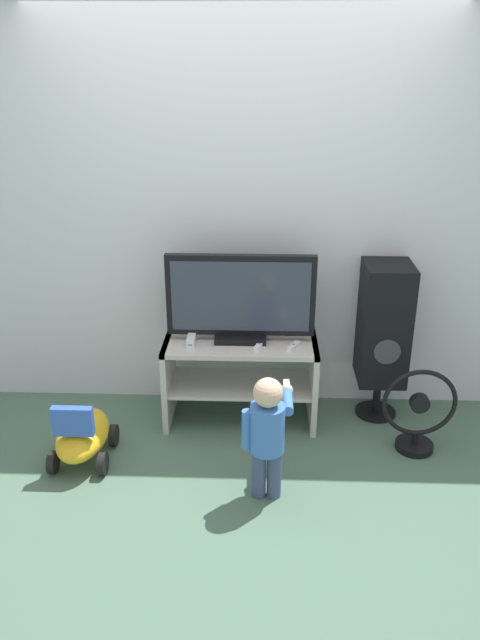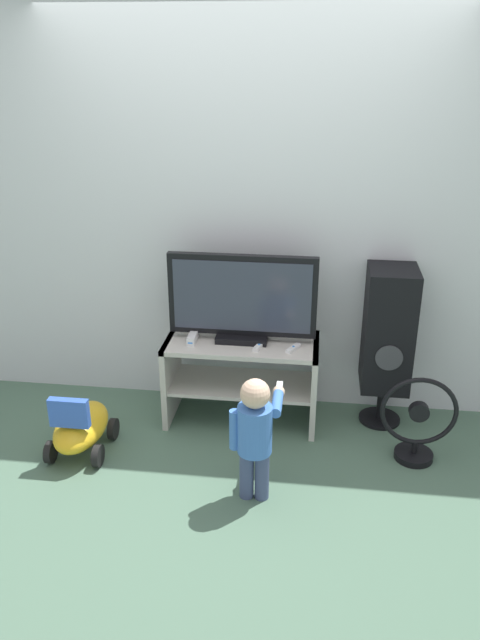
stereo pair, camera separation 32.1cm
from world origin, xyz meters
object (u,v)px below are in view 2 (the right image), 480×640
at_px(television, 242,299).
at_px(remote_secondary, 259,346).
at_px(game_console, 193,337).
at_px(floor_fan, 418,423).
at_px(speaker_tower, 388,331).
at_px(remote_primary, 293,348).
at_px(ride_on_toy, 81,427).
at_px(child, 255,429).

xyz_separation_m(television, remote_secondary, (0.12, -0.11, -0.26)).
bearing_deg(game_console, floor_fan, -11.53).
relative_size(television, floor_fan, 1.70).
distance_m(remote_secondary, speaker_tower, 0.81).
bearing_deg(remote_primary, ride_on_toy, -161.87).
xyz_separation_m(television, speaker_tower, (0.91, 0.07, -0.19)).
height_order(remote_primary, floor_fan, remote_primary).
height_order(game_console, child, child).
distance_m(remote_secondary, ride_on_toy, 1.18).
relative_size(television, ride_on_toy, 1.77).
bearing_deg(remote_secondary, speaker_tower, 12.45).
xyz_separation_m(game_console, ride_on_toy, (-0.61, -0.46, -0.42)).
distance_m(television, remote_primary, 0.44).
distance_m(remote_secondary, child, 0.71).
bearing_deg(child, game_console, 122.54).
bearing_deg(television, speaker_tower, 4.14).
bearing_deg(child, ride_on_toy, 165.22).
distance_m(remote_primary, remote_secondary, 0.21).
xyz_separation_m(remote_secondary, ride_on_toy, (-1.03, -0.41, -0.41)).
distance_m(television, floor_fan, 1.27).
height_order(child, floor_fan, child).
bearing_deg(ride_on_toy, speaker_tower, 17.74).
bearing_deg(remote_primary, speaker_tower, 16.91).
distance_m(child, ride_on_toy, 1.15).
bearing_deg(floor_fan, remote_secondary, 166.51).
bearing_deg(television, remote_primary, -18.47).
bearing_deg(remote_secondary, ride_on_toy, -158.40).
relative_size(child, speaker_tower, 0.69).
distance_m(game_console, floor_fan, 1.45).
xyz_separation_m(remote_primary, ride_on_toy, (-1.24, -0.41, -0.41)).
relative_size(television, speaker_tower, 0.88).
bearing_deg(remote_secondary, remote_primary, -0.40).
bearing_deg(remote_secondary, game_console, 173.01).
height_order(speaker_tower, floor_fan, speaker_tower).
distance_m(television, child, 0.92).
xyz_separation_m(game_console, remote_primary, (0.63, -0.05, -0.01)).
bearing_deg(speaker_tower, television, -175.86).
relative_size(game_console, remote_primary, 1.42).
distance_m(speaker_tower, ride_on_toy, 1.97).
height_order(game_console, floor_fan, game_console).
bearing_deg(remote_primary, floor_fan, -16.99).
relative_size(remote_primary, floor_fan, 0.24).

